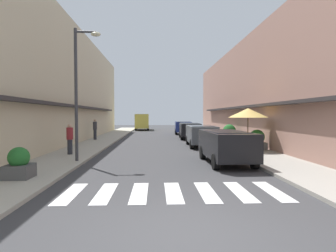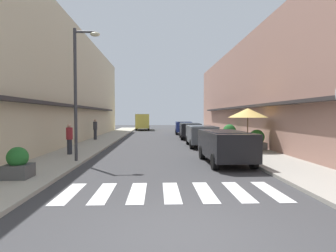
# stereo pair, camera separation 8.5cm
# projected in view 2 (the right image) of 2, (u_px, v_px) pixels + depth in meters

# --- Properties ---
(ground_plane) EXTENTS (85.86, 85.86, 0.00)m
(ground_plane) POSITION_uv_depth(u_px,v_px,m) (162.00, 145.00, 20.75)
(ground_plane) COLOR #38383A
(sidewalk_left) EXTENTS (2.61, 54.64, 0.12)m
(sidewalk_left) POSITION_uv_depth(u_px,v_px,m) (94.00, 144.00, 20.55)
(sidewalk_left) COLOR #ADA899
(sidewalk_left) RESTS_ON ground_plane
(sidewalk_right) EXTENTS (2.61, 54.64, 0.12)m
(sidewalk_right) POSITION_uv_depth(u_px,v_px,m) (230.00, 144.00, 20.95)
(sidewalk_right) COLOR #9E998E
(sidewalk_right) RESTS_ON ground_plane
(building_row_left) EXTENTS (5.50, 37.13, 8.92)m
(building_row_left) POSITION_uv_depth(u_px,v_px,m) (45.00, 85.00, 21.18)
(building_row_left) COLOR beige
(building_row_left) RESTS_ON ground_plane
(building_row_right) EXTENTS (5.50, 37.13, 8.13)m
(building_row_right) POSITION_uv_depth(u_px,v_px,m) (275.00, 91.00, 21.90)
(building_row_right) COLOR #A87A6B
(building_row_right) RESTS_ON ground_plane
(crosswalk) EXTENTS (6.15, 2.20, 0.01)m
(crosswalk) POSITION_uv_depth(u_px,v_px,m) (171.00, 192.00, 7.95)
(crosswalk) COLOR silver
(crosswalk) RESTS_ON ground_plane
(parked_car_near) EXTENTS (1.88, 4.24, 1.47)m
(parked_car_near) POSITION_uv_depth(u_px,v_px,m) (225.00, 143.00, 12.62)
(parked_car_near) COLOR black
(parked_car_near) RESTS_ON ground_plane
(parked_car_mid) EXTENTS (1.89, 4.31, 1.47)m
(parked_car_mid) POSITION_uv_depth(u_px,v_px,m) (201.00, 133.00, 19.58)
(parked_car_mid) COLOR #4C5156
(parked_car_mid) RESTS_ON ground_plane
(parked_car_far) EXTENTS (1.97, 4.56, 1.47)m
(parked_car_far) POSITION_uv_depth(u_px,v_px,m) (190.00, 129.00, 26.15)
(parked_car_far) COLOR black
(parked_car_far) RESTS_ON ground_plane
(parked_car_distant) EXTENTS (1.95, 3.99, 1.47)m
(parked_car_distant) POSITION_uv_depth(u_px,v_px,m) (183.00, 126.00, 32.63)
(parked_car_distant) COLOR navy
(parked_car_distant) RESTS_ON ground_plane
(delivery_van) EXTENTS (2.10, 5.44, 2.37)m
(delivery_van) POSITION_uv_depth(u_px,v_px,m) (143.00, 121.00, 42.14)
(delivery_van) COLOR #D8CC4C
(delivery_van) RESTS_ON ground_plane
(street_lamp) EXTENTS (1.19, 0.28, 5.93)m
(street_lamp) POSITION_uv_depth(u_px,v_px,m) (79.00, 81.00, 12.64)
(street_lamp) COLOR #38383D
(street_lamp) RESTS_ON sidewalk_left
(cafe_umbrella) EXTENTS (2.30, 2.30, 2.48)m
(cafe_umbrella) POSITION_uv_depth(u_px,v_px,m) (248.00, 113.00, 16.64)
(cafe_umbrella) COLOR #262626
(cafe_umbrella) RESTS_ON sidewalk_right
(planter_corner) EXTENTS (0.81, 0.81, 1.02)m
(planter_corner) POSITION_uv_depth(u_px,v_px,m) (18.00, 164.00, 9.23)
(planter_corner) COLOR #4C4C4C
(planter_corner) RESTS_ON sidewalk_left
(planter_midblock) EXTENTS (0.96, 0.96, 1.20)m
(planter_midblock) POSITION_uv_depth(u_px,v_px,m) (257.00, 140.00, 16.95)
(planter_midblock) COLOR slate
(planter_midblock) RESTS_ON sidewalk_right
(planter_far) EXTENTS (1.03, 1.03, 1.33)m
(planter_far) POSITION_uv_depth(u_px,v_px,m) (230.00, 133.00, 23.06)
(planter_far) COLOR slate
(planter_far) RESTS_ON sidewalk_right
(pedestrian_walking_near) EXTENTS (0.34, 0.34, 1.63)m
(pedestrian_walking_near) POSITION_uv_depth(u_px,v_px,m) (69.00, 138.00, 14.86)
(pedestrian_walking_near) COLOR #282B33
(pedestrian_walking_near) RESTS_ON sidewalk_left
(pedestrian_walking_far) EXTENTS (0.34, 0.34, 1.75)m
(pedestrian_walking_far) POSITION_uv_depth(u_px,v_px,m) (95.00, 129.00, 24.01)
(pedestrian_walking_far) COLOR #282B33
(pedestrian_walking_far) RESTS_ON sidewalk_left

